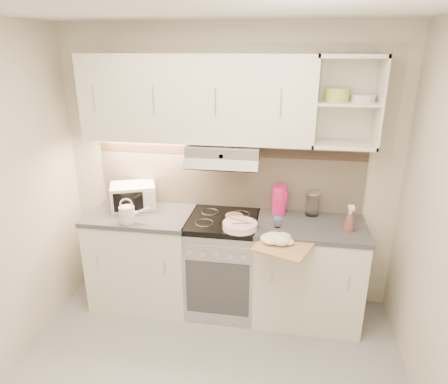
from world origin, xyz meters
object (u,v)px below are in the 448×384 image
(microwave, at_px, (133,196))
(pink_pitcher, at_px, (279,200))
(electric_range, at_px, (223,264))
(cutting_board, at_px, (283,247))
(glass_jar, at_px, (313,203))
(plate_stack, at_px, (240,226))
(watering_can, at_px, (128,214))
(spray_bottle, at_px, (350,220))

(microwave, bearing_deg, pink_pitcher, -18.03)
(electric_range, relative_size, cutting_board, 2.31)
(glass_jar, bearing_deg, cutting_board, -111.54)
(microwave, relative_size, cutting_board, 1.21)
(microwave, height_order, plate_stack, microwave)
(watering_can, bearing_deg, cutting_board, -17.25)
(plate_stack, relative_size, glass_jar, 1.30)
(plate_stack, xyz_separation_m, cutting_board, (0.36, -0.21, -0.06))
(pink_pitcher, bearing_deg, plate_stack, -106.52)
(glass_jar, bearing_deg, electric_range, -165.27)
(pink_pitcher, xyz_separation_m, glass_jar, (0.29, 0.00, -0.02))
(glass_jar, bearing_deg, microwave, -177.05)
(electric_range, xyz_separation_m, glass_jar, (0.76, 0.20, 0.56))
(electric_range, distance_m, watering_can, 0.96)
(plate_stack, height_order, glass_jar, glass_jar)
(watering_can, xyz_separation_m, plate_stack, (0.95, 0.02, -0.05))
(electric_range, relative_size, spray_bottle, 3.86)
(glass_jar, height_order, cutting_board, glass_jar)
(electric_range, height_order, glass_jar, glass_jar)
(plate_stack, relative_size, pink_pitcher, 1.11)
(electric_range, xyz_separation_m, plate_stack, (0.17, -0.18, 0.48))
(glass_jar, relative_size, cutting_board, 0.56)
(plate_stack, height_order, spray_bottle, spray_bottle)
(plate_stack, height_order, cutting_board, plate_stack)
(watering_can, bearing_deg, glass_jar, 5.46)
(glass_jar, xyz_separation_m, spray_bottle, (0.28, -0.26, -0.02))
(microwave, distance_m, plate_stack, 1.07)
(plate_stack, xyz_separation_m, spray_bottle, (0.87, 0.12, 0.06))
(watering_can, relative_size, spray_bottle, 1.08)
(cutting_board, bearing_deg, spray_bottle, 53.34)
(watering_can, height_order, cutting_board, watering_can)
(glass_jar, bearing_deg, plate_stack, -147.24)
(pink_pitcher, xyz_separation_m, cutting_board, (0.06, -0.59, -0.16))
(electric_range, height_order, pink_pitcher, pink_pitcher)
(spray_bottle, bearing_deg, glass_jar, 134.60)
(watering_can, bearing_deg, electric_range, 5.43)
(microwave, distance_m, spray_bottle, 1.91)
(electric_range, distance_m, cutting_board, 0.78)
(electric_range, height_order, cutting_board, electric_range)
(electric_range, relative_size, glass_jar, 4.12)
(spray_bottle, height_order, cutting_board, spray_bottle)
(pink_pitcher, relative_size, glass_jar, 1.17)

